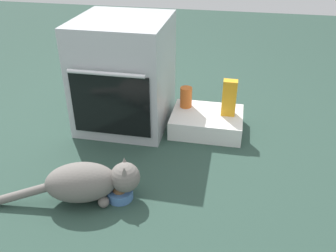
# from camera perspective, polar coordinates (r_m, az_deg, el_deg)

# --- Properties ---
(ground) EXTENTS (8.00, 8.00, 0.00)m
(ground) POSITION_cam_1_polar(r_m,az_deg,el_deg) (2.25, -10.35, -3.99)
(ground) COLOR #284238
(oven) EXTENTS (0.58, 0.65, 0.71)m
(oven) POSITION_cam_1_polar(r_m,az_deg,el_deg) (2.41, -6.93, 8.33)
(oven) COLOR #B7BABF
(oven) RESTS_ON ground
(pantry_cabinet) EXTENTS (0.47, 0.36, 0.12)m
(pantry_cabinet) POSITION_cam_1_polar(r_m,az_deg,el_deg) (2.41, 6.19, 0.68)
(pantry_cabinet) COLOR white
(pantry_cabinet) RESTS_ON ground
(food_bowl) EXTENTS (0.13, 0.13, 0.08)m
(food_bowl) POSITION_cam_1_polar(r_m,az_deg,el_deg) (1.88, -7.65, -10.55)
(food_bowl) COLOR #4C7AB7
(food_bowl) RESTS_ON ground
(cat) EXTENTS (0.72, 0.30, 0.22)m
(cat) POSITION_cam_1_polar(r_m,az_deg,el_deg) (1.84, -12.52, -8.64)
(cat) COLOR slate
(cat) RESTS_ON ground
(juice_carton) EXTENTS (0.09, 0.06, 0.24)m
(juice_carton) POSITION_cam_1_polar(r_m,az_deg,el_deg) (2.34, 9.72, 4.43)
(juice_carton) COLOR orange
(juice_carton) RESTS_ON pantry_cabinet
(sauce_jar) EXTENTS (0.08, 0.08, 0.14)m
(sauce_jar) POSITION_cam_1_polar(r_m,az_deg,el_deg) (2.43, 2.89, 4.60)
(sauce_jar) COLOR #D16023
(sauce_jar) RESTS_ON pantry_cabinet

